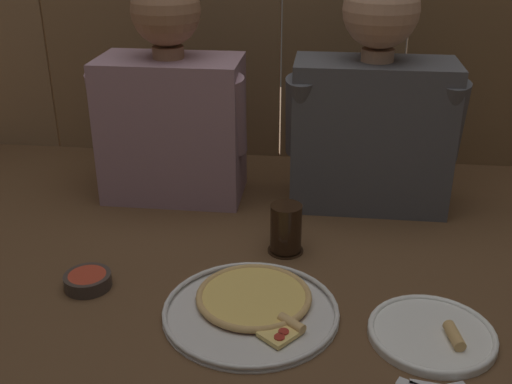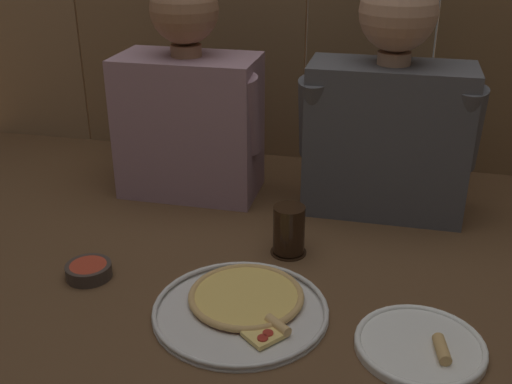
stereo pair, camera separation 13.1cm
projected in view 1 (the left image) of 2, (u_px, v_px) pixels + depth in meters
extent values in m
plane|color=brown|center=(248.00, 290.00, 1.30)|extent=(3.20, 3.20, 0.00)
cylinder|color=silver|center=(251.00, 313.00, 1.22)|extent=(0.35, 0.35, 0.01)
torus|color=silver|center=(251.00, 309.00, 1.22)|extent=(0.35, 0.35, 0.01)
cylinder|color=#B23823|center=(254.00, 298.00, 1.26)|extent=(0.23, 0.23, 0.00)
cylinder|color=#EFC660|center=(254.00, 296.00, 1.26)|extent=(0.22, 0.22, 0.01)
torus|color=tan|center=(254.00, 296.00, 1.26)|extent=(0.24, 0.24, 0.01)
cube|color=#F4D170|center=(279.00, 333.00, 1.15)|extent=(0.09, 0.09, 0.01)
cylinder|color=tan|center=(292.00, 323.00, 1.17)|extent=(0.06, 0.05, 0.02)
cylinder|color=#A3281E|center=(279.00, 337.00, 1.13)|extent=(0.02, 0.02, 0.00)
cylinder|color=#A3281E|center=(284.00, 332.00, 1.15)|extent=(0.02, 0.02, 0.00)
cylinder|color=white|center=(432.00, 334.00, 1.15)|extent=(0.24, 0.24, 0.01)
torus|color=white|center=(432.00, 332.00, 1.15)|extent=(0.24, 0.24, 0.01)
cylinder|color=tan|center=(454.00, 336.00, 1.12)|extent=(0.03, 0.07, 0.02)
cylinder|color=black|center=(285.00, 250.00, 1.44)|extent=(0.08, 0.08, 0.01)
cylinder|color=black|center=(286.00, 227.00, 1.42)|extent=(0.07, 0.07, 0.11)
cylinder|color=#3D332D|center=(88.00, 281.00, 1.30)|extent=(0.10, 0.10, 0.03)
cylinder|color=#B23823|center=(87.00, 278.00, 1.30)|extent=(0.08, 0.08, 0.02)
cube|color=silver|center=(407.00, 384.00, 1.04)|extent=(0.04, 0.03, 0.01)
cube|color=gray|center=(173.00, 129.00, 1.66)|extent=(0.37, 0.21, 0.38)
cylinder|color=#9E7051|center=(168.00, 52.00, 1.57)|extent=(0.08, 0.08, 0.03)
sphere|color=#9E7051|center=(166.00, 10.00, 1.53)|extent=(0.17, 0.17, 0.17)
sphere|color=black|center=(167.00, 4.00, 1.53)|extent=(0.16, 0.16, 0.16)
cylinder|color=gray|center=(106.00, 111.00, 1.61)|extent=(0.08, 0.12, 0.22)
cylinder|color=gray|center=(231.00, 115.00, 1.58)|extent=(0.08, 0.12, 0.22)
cube|color=#4C4C51|center=(371.00, 135.00, 1.60)|extent=(0.40, 0.18, 0.39)
cylinder|color=tan|center=(378.00, 55.00, 1.51)|extent=(0.08, 0.08, 0.03)
sphere|color=tan|center=(381.00, 10.00, 1.47)|extent=(0.18, 0.18, 0.18)
sphere|color=brown|center=(381.00, 3.00, 1.47)|extent=(0.17, 0.17, 0.17)
cylinder|color=#4C4C51|center=(301.00, 116.00, 1.56)|extent=(0.08, 0.13, 0.22)
cylinder|color=#4C4C51|center=(448.00, 122.00, 1.52)|extent=(0.08, 0.12, 0.22)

